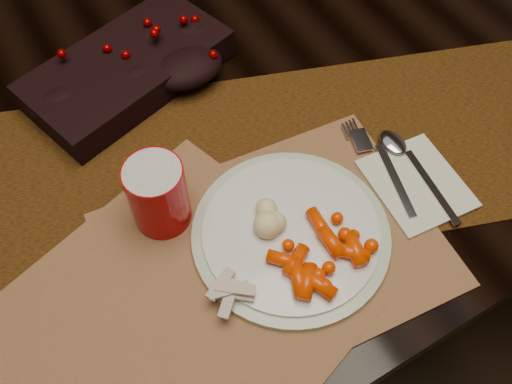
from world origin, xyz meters
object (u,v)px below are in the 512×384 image
baby_carrots (313,256)px  napkin (416,183)px  dining_table (215,211)px  dinner_plate (291,233)px  turkey_shreds (235,284)px  placemat_main (274,249)px  centerpiece (127,65)px  mashed_potatoes (270,212)px  red_cup (158,195)px

baby_carrots → napkin: (0.19, 0.03, -0.02)m
dining_table → dinner_plate: 0.49m
baby_carrots → turkey_shreds: baby_carrots is taller
baby_carrots → napkin: baby_carrots is taller
dinner_plate → turkey_shreds: size_ratio=4.03×
placemat_main → dinner_plate: size_ratio=1.62×
placemat_main → turkey_shreds: turkey_shreds is taller
placemat_main → napkin: bearing=1.6°
centerpiece → baby_carrots: centerpiece is taller
dinner_plate → mashed_potatoes: size_ratio=3.60×
napkin → red_cup: (-0.32, 0.13, 0.05)m
centerpiece → placemat_main: centerpiece is taller
dining_table → baby_carrots: 0.53m
dinner_plate → mashed_potatoes: 0.04m
dining_table → dinner_plate: size_ratio=6.97×
dining_table → centerpiece: 0.42m
mashed_potatoes → dinner_plate: bearing=-59.5°
placemat_main → napkin: (0.22, -0.01, 0.00)m
napkin → baby_carrots: bearing=-166.4°
dinner_plate → placemat_main: bearing=-169.6°
centerpiece → napkin: 0.47m
dinner_plate → baby_carrots: bearing=-88.9°
placemat_main → dinner_plate: 0.03m
dining_table → centerpiece: bearing=141.6°
dining_table → centerpiece: (-0.09, 0.07, 0.41)m
mashed_potatoes → turkey_shreds: mashed_potatoes is taller
centerpiece → mashed_potatoes: 0.34m
turkey_shreds → placemat_main: bearing=20.8°
dinner_plate → baby_carrots: baby_carrots is taller
placemat_main → dinner_plate: bearing=15.5°
centerpiece → dinner_plate: 0.37m
placemat_main → baby_carrots: bearing=-51.3°
dinner_plate → baby_carrots: (0.00, -0.05, 0.02)m
dining_table → mashed_potatoes: (-0.03, -0.27, 0.41)m
dining_table → napkin: napkin is taller
centerpiece → red_cup: (-0.06, -0.26, 0.02)m
placemat_main → red_cup: 0.16m
napkin → placemat_main: bearing=-178.7°
placemat_main → baby_carrots: 0.06m
baby_carrots → mashed_potatoes: size_ratio=1.64×
napkin → dinner_plate: bearing=179.3°
dining_table → baby_carrots: baby_carrots is taller
napkin → turkey_shreds: bearing=-172.5°
baby_carrots → red_cup: 0.21m
dining_table → dinner_plate: dinner_plate is taller
baby_carrots → turkey_shreds: (-0.10, 0.02, -0.00)m
mashed_potatoes → red_cup: bearing=144.0°
dining_table → red_cup: 0.49m
baby_carrots → mashed_potatoes: (-0.02, 0.08, 0.01)m
dinner_plate → turkey_shreds: (-0.10, -0.03, 0.02)m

